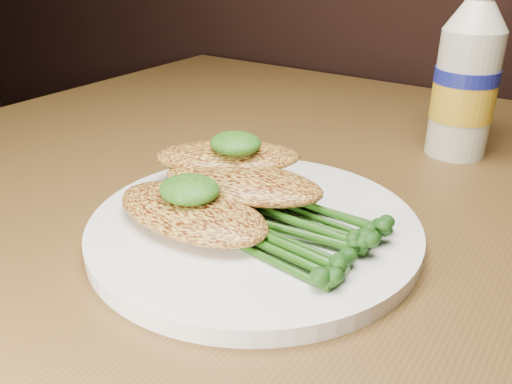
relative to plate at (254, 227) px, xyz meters
The scene contains 9 objects.
plate is the anchor object (origin of this frame).
chicken_front 0.05m from the plate, 137.37° to the right, with size 0.15×0.08×0.02m, color gold.
chicken_mid 0.04m from the plate, 143.11° to the left, with size 0.15×0.07×0.02m, color gold.
chicken_back 0.08m from the plate, 143.13° to the left, with size 0.13×0.07×0.02m, color gold.
pesto_front 0.06m from the plate, 141.78° to the right, with size 0.05×0.05×0.02m, color #0F3307.
pesto_back 0.08m from the plate, 139.01° to the left, with size 0.05×0.04×0.02m, color #0F3307.
broccolini_bundle 0.05m from the plate, ahead, with size 0.13×0.10×0.02m, color #1D4A10, non-canonical shape.
mayo_bottle 0.31m from the plate, 73.14° to the left, with size 0.07×0.07×0.19m, color beige, non-canonical shape.
pepper_grinder 0.36m from the plate, 79.12° to the left, with size 0.05×0.05×0.13m, color black, non-canonical shape.
Camera 1 is at (0.13, 0.58, 0.98)m, focal length 37.11 mm.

